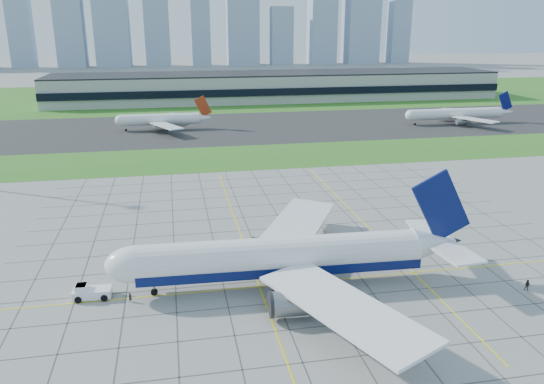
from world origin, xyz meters
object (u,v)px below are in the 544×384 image
object	(u,v)px
crew_near	(130,297)
distant_jet_2	(457,114)
airliner	(283,257)
pushback_tug	(90,292)
crew_far	(527,285)
distant_jet_1	(162,119)

from	to	relation	value
crew_near	distant_jet_2	size ratio (longest dim) A/B	0.03
airliner	pushback_tug	bearing A→B (deg)	178.96
pushback_tug	crew_far	bearing A→B (deg)	-6.70
crew_far	distant_jet_2	bearing A→B (deg)	114.16
distant_jet_2	crew_near	bearing A→B (deg)	-134.13
airliner	distant_jet_2	bearing A→B (deg)	53.81
distant_jet_1	distant_jet_2	xyz separation A→B (m)	(129.63, -9.94, 0.00)
crew_far	distant_jet_1	distance (m)	167.91
pushback_tug	crew_far	distance (m)	71.98
crew_far	distant_jet_2	xyz separation A→B (m)	(69.26, 146.70, 3.52)
distant_jet_2	distant_jet_1	bearing A→B (deg)	175.62
pushback_tug	crew_near	bearing A→B (deg)	-19.41
airliner	pushback_tug	xyz separation A→B (m)	(-31.51, 1.79, -4.22)
pushback_tug	crew_near	world-z (taller)	pushback_tug
crew_near	distant_jet_1	size ratio (longest dim) A/B	0.04
pushback_tug	distant_jet_2	xyz separation A→B (m)	(140.36, 135.55, 3.39)
distant_jet_1	airliner	bearing A→B (deg)	-81.97
airliner	distant_jet_1	world-z (taller)	airliner
crew_near	crew_far	world-z (taller)	crew_far
pushback_tug	distant_jet_1	bearing A→B (deg)	87.99
airliner	crew_near	bearing A→B (deg)	-176.08
airliner	crew_near	size ratio (longest dim) A/B	39.49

